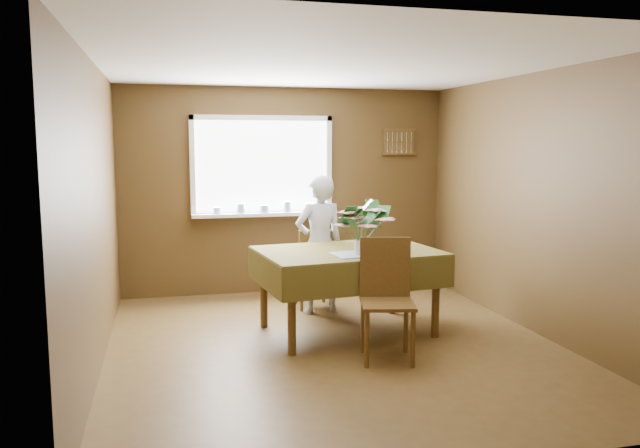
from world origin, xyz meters
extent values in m
plane|color=#4D381A|center=(0.00, 0.00, 0.00)|extent=(4.50, 4.50, 0.00)
plane|color=white|center=(0.00, 0.00, 2.50)|extent=(4.50, 4.50, 0.00)
plane|color=brown|center=(0.00, 2.25, 1.25)|extent=(4.00, 0.00, 4.00)
plane|color=brown|center=(0.00, -2.25, 1.25)|extent=(4.00, 0.00, 4.00)
plane|color=brown|center=(-2.00, 0.00, 1.25)|extent=(0.00, 4.50, 4.50)
plane|color=brown|center=(2.00, 0.00, 1.25)|extent=(0.00, 4.50, 4.50)
cube|color=white|center=(-0.30, 2.23, 1.55)|extent=(1.60, 0.01, 1.10)
cube|color=white|center=(-0.30, 2.22, 2.13)|extent=(1.72, 0.06, 0.06)
cube|color=white|center=(-0.30, 2.22, 0.97)|extent=(1.72, 0.06, 0.06)
cube|color=white|center=(-1.13, 2.22, 1.55)|extent=(0.06, 0.06, 1.22)
cube|color=white|center=(0.53, 2.22, 1.55)|extent=(0.06, 0.06, 1.22)
cube|color=white|center=(-0.30, 2.15, 0.98)|extent=(1.72, 0.20, 0.04)
cylinder|color=white|center=(-0.86, 2.13, 1.04)|extent=(0.09, 0.09, 0.08)
cylinder|color=white|center=(-0.58, 2.13, 1.06)|extent=(0.11, 0.11, 0.12)
cylinder|color=white|center=(-0.30, 2.13, 1.05)|extent=(0.12, 0.12, 0.09)
cylinder|color=white|center=(-0.02, 2.13, 1.06)|extent=(0.10, 0.10, 0.13)
cylinder|color=white|center=(0.26, 2.13, 1.05)|extent=(0.11, 0.11, 0.10)
cube|color=brown|center=(1.45, 2.23, 1.85)|extent=(0.40, 0.03, 0.30)
cube|color=brown|center=(1.45, 2.21, 2.00)|extent=(0.44, 0.04, 0.03)
cube|color=brown|center=(1.45, 2.21, 1.70)|extent=(0.44, 0.04, 0.03)
cylinder|color=brown|center=(-0.42, -0.13, 0.38)|extent=(0.07, 0.07, 0.76)
cylinder|color=brown|center=(1.00, 0.03, 0.38)|extent=(0.07, 0.07, 0.76)
cylinder|color=brown|center=(-0.53, 0.75, 0.38)|extent=(0.07, 0.07, 0.76)
cylinder|color=brown|center=(0.89, 0.92, 0.38)|extent=(0.07, 0.07, 0.76)
cube|color=brown|center=(0.23, 0.39, 0.78)|extent=(1.71, 1.25, 0.04)
cube|color=#463F19|center=(0.23, 0.39, 0.80)|extent=(1.78, 1.32, 0.01)
cube|color=#463F19|center=(0.30, -0.17, 0.65)|extent=(1.65, 0.21, 0.30)
cube|color=#463F19|center=(0.17, 0.95, 0.65)|extent=(1.65, 0.21, 0.30)
cube|color=#463F19|center=(-0.59, 0.30, 0.65)|extent=(0.14, 1.12, 0.30)
cube|color=#463F19|center=(1.06, 0.49, 0.65)|extent=(0.14, 1.12, 0.30)
cube|color=#4793CB|center=(0.27, 0.13, 0.82)|extent=(0.52, 0.41, 0.01)
cylinder|color=brown|center=(0.30, 1.56, 0.21)|extent=(0.04, 0.04, 0.41)
cylinder|color=brown|center=(-0.03, 1.57, 0.21)|extent=(0.04, 0.04, 0.41)
cylinder|color=brown|center=(0.29, 1.24, 0.21)|extent=(0.04, 0.04, 0.41)
cylinder|color=brown|center=(-0.04, 1.24, 0.21)|extent=(0.04, 0.04, 0.41)
cube|color=brown|center=(0.13, 1.40, 0.43)|extent=(0.39, 0.39, 0.03)
cube|color=brown|center=(0.13, 1.22, 0.67)|extent=(0.38, 0.03, 0.46)
cylinder|color=brown|center=(0.11, -0.59, 0.24)|extent=(0.04, 0.04, 0.47)
cylinder|color=brown|center=(0.48, -0.68, 0.24)|extent=(0.04, 0.04, 0.47)
cylinder|color=brown|center=(0.19, -0.22, 0.24)|extent=(0.04, 0.04, 0.47)
cylinder|color=brown|center=(0.56, -0.31, 0.24)|extent=(0.04, 0.04, 0.47)
cube|color=brown|center=(0.34, -0.45, 0.49)|extent=(0.53, 0.53, 0.03)
cube|color=brown|center=(0.38, -0.25, 0.76)|extent=(0.43, 0.13, 0.52)
imported|color=white|center=(0.14, 1.16, 0.75)|extent=(0.59, 0.43, 1.49)
cylinder|color=white|center=(0.28, 0.13, 0.88)|extent=(0.10, 0.10, 0.13)
cylinder|color=#33662D|center=(0.28, 0.13, 0.98)|extent=(0.06, 0.06, 0.10)
cylinder|color=white|center=(0.75, 0.52, 0.82)|extent=(0.25, 0.25, 0.01)
cube|color=silver|center=(0.47, 0.22, 0.82)|extent=(0.06, 0.21, 0.00)
camera|label=1|loc=(-1.45, -5.27, 1.82)|focal=35.00mm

